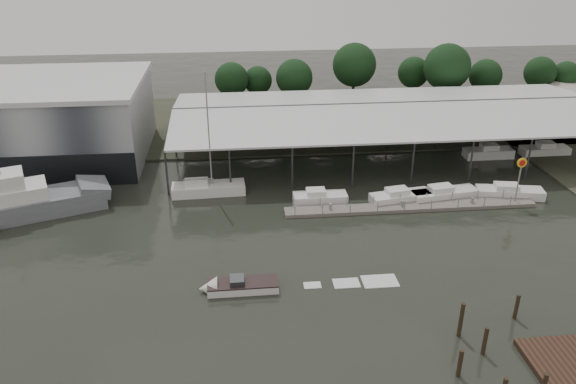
{
  "coord_description": "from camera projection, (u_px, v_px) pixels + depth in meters",
  "views": [
    {
      "loc": [
        -4.07,
        -43.77,
        28.11
      ],
      "look_at": [
        1.39,
        10.4,
        2.5
      ],
      "focal_mm": 35.0,
      "sensor_mm": 36.0,
      "label": 1
    }
  ],
  "objects": [
    {
      "name": "white_sailboat",
      "position": [
        207.0,
        188.0,
        65.37
      ],
      "size": [
        8.54,
        2.98,
        14.58
      ],
      "rotation": [
        0.0,
        0.0,
        0.05
      ],
      "color": "white",
      "rests_on": "ground"
    },
    {
      "name": "storage_warehouse",
      "position": [
        52.0,
        120.0,
        73.9
      ],
      "size": [
        24.5,
        20.5,
        10.5
      ],
      "color": "#94989D",
      "rests_on": "ground"
    },
    {
      "name": "floating_dock",
      "position": [
        411.0,
        207.0,
        62.02
      ],
      "size": [
        28.0,
        2.0,
        1.4
      ],
      "color": "slate",
      "rests_on": "ground"
    },
    {
      "name": "shell_fuel_sign",
      "position": [
        520.0,
        172.0,
        61.52
      ],
      "size": [
        1.1,
        0.18,
        5.55
      ],
      "color": "gray",
      "rests_on": "ground"
    },
    {
      "name": "land_strip_far",
      "position": [
        260.0,
        122.0,
        89.51
      ],
      "size": [
        140.0,
        30.0,
        0.3
      ],
      "color": "#363A2C",
      "rests_on": "ground"
    },
    {
      "name": "moored_cruiser_3",
      "position": [
        509.0,
        192.0,
        64.59
      ],
      "size": [
        7.74,
        3.54,
        1.7
      ],
      "rotation": [
        0.0,
        0.0,
        -0.19
      ],
      "color": "white",
      "rests_on": "ground"
    },
    {
      "name": "trawler_dock",
      "position": [
        0.0,
        209.0,
        61.51
      ],
      "size": [
        3.0,
        18.0,
        0.5
      ],
      "color": "slate",
      "rests_on": "ground"
    },
    {
      "name": "ground",
      "position": [
        284.0,
        265.0,
        51.74
      ],
      "size": [
        200.0,
        200.0,
        0.0
      ],
      "primitive_type": "plane",
      "color": "black",
      "rests_on": "ground"
    },
    {
      "name": "covered_boat_shed",
      "position": [
        390.0,
        108.0,
        75.88
      ],
      "size": [
        58.24,
        24.0,
        6.96
      ],
      "color": "silver",
      "rests_on": "ground"
    },
    {
      "name": "moored_cruiser_2",
      "position": [
        444.0,
        194.0,
        64.16
      ],
      "size": [
        7.93,
        3.37,
        1.7
      ],
      "rotation": [
        0.0,
        0.0,
        0.16
      ],
      "color": "white",
      "rests_on": "ground"
    },
    {
      "name": "mooring_pilings",
      "position": [
        493.0,
        354.0,
        39.42
      ],
      "size": [
        7.16,
        9.61,
        3.63
      ],
      "color": "#2F2617",
      "rests_on": "ground"
    },
    {
      "name": "moored_cruiser_1",
      "position": [
        400.0,
        197.0,
        63.46
      ],
      "size": [
        7.34,
        3.38,
        1.7
      ],
      "rotation": [
        0.0,
        0.0,
        0.17
      ],
      "color": "white",
      "rests_on": "ground"
    },
    {
      "name": "grey_trawler",
      "position": [
        20.0,
        203.0,
        59.86
      ],
      "size": [
        18.69,
        10.64,
        8.84
      ],
      "rotation": [
        0.0,
        0.0,
        0.36
      ],
      "color": "slate",
      "rests_on": "ground"
    },
    {
      "name": "horizon_tree_line",
      "position": [
        397.0,
        72.0,
        94.16
      ],
      "size": [
        63.62,
        12.58,
        11.41
      ],
      "color": "#302115",
      "rests_on": "ground"
    },
    {
      "name": "speedboat_underway",
      "position": [
        236.0,
        286.0,
        47.96
      ],
      "size": [
        17.73,
        2.5,
        2.0
      ],
      "rotation": [
        0.0,
        0.0,
        3.15
      ],
      "color": "white",
      "rests_on": "ground"
    },
    {
      "name": "moored_cruiser_0",
      "position": [
        319.0,
        198.0,
        63.26
      ],
      "size": [
        6.06,
        2.22,
        1.7
      ],
      "rotation": [
        0.0,
        0.0,
        -0.0
      ],
      "color": "white",
      "rests_on": "ground"
    }
  ]
}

